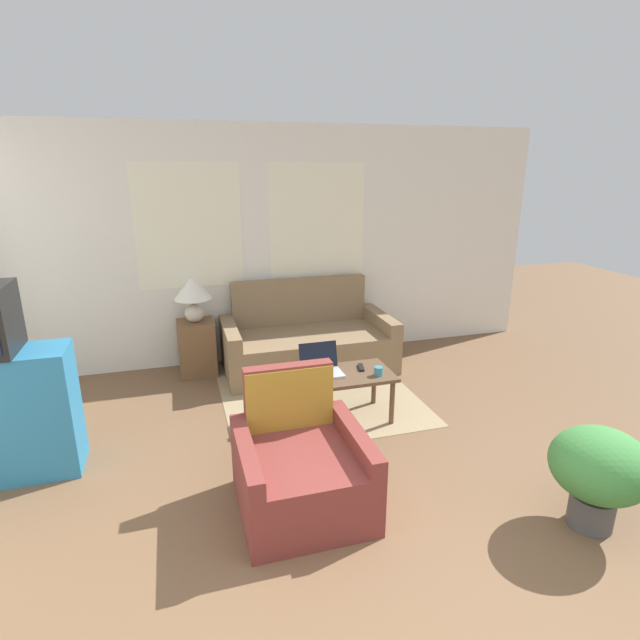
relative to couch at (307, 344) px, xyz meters
The scene contains 12 objects.
wall_back 1.19m from the couch, 128.88° to the left, with size 6.63×0.06×2.60m.
rug 0.73m from the couch, 97.63° to the right, with size 1.84×1.99×0.01m.
couch is the anchor object (origin of this frame).
armchair 2.37m from the couch, 106.07° to the right, with size 0.81×0.84×0.87m.
side_table 1.19m from the couch, behind, with size 0.39×0.39×0.58m.
table_lamp 1.35m from the couch, behind, with size 0.39×0.39×0.49m.
coffee_table 1.27m from the couch, 94.06° to the right, with size 1.02×0.51×0.43m.
laptop 1.22m from the couch, 99.01° to the right, with size 0.34×0.30×0.24m.
cup_navy 1.42m from the couch, 78.98° to the right, with size 0.08×0.08×0.08m.
cup_yellow 1.32m from the couch, 112.56° to the right, with size 0.09×0.09×0.08m.
tv_remote 1.22m from the couch, 81.41° to the right, with size 0.08×0.16×0.02m.
potted_plant 3.18m from the couch, 71.03° to the right, with size 0.59×0.59×0.65m.
Camera 1 is at (-0.97, -1.41, 2.16)m, focal length 28.00 mm.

